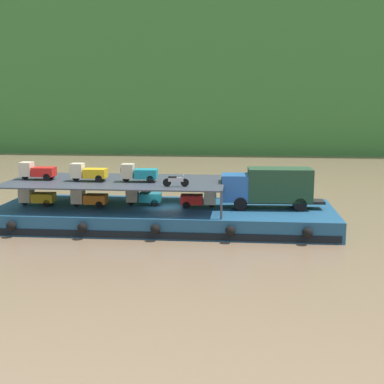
{
  "coord_description": "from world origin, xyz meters",
  "views": [
    {
      "loc": [
        5.83,
        -39.24,
        9.73
      ],
      "look_at": [
        2.13,
        0.0,
        2.7
      ],
      "focal_mm": 48.57,
      "sensor_mm": 36.0,
      "label": 1
    }
  ],
  "objects_px": {
    "mini_truck_upper_stern": "(37,171)",
    "motorcycle_upper_port": "(176,181)",
    "mini_truck_lower_mid": "(143,196)",
    "mini_truck_lower_fore": "(199,199)",
    "covered_lorry": "(269,186)",
    "cargo_barge": "(165,216)",
    "mini_truck_upper_fore": "(139,173)",
    "mini_truck_lower_aft": "(89,198)",
    "mini_truck_upper_mid": "(88,172)",
    "mini_truck_lower_stern": "(37,197)"
  },
  "relations": [
    {
      "from": "mini_truck_lower_aft",
      "to": "mini_truck_lower_mid",
      "type": "xyz_separation_m",
      "value": [
        4.08,
        1.12,
        0.0
      ]
    },
    {
      "from": "mini_truck_lower_fore",
      "to": "mini_truck_upper_mid",
      "type": "height_order",
      "value": "mini_truck_upper_mid"
    },
    {
      "from": "covered_lorry",
      "to": "motorcycle_upper_port",
      "type": "distance_m",
      "value": 7.4
    },
    {
      "from": "mini_truck_lower_stern",
      "to": "mini_truck_upper_mid",
      "type": "distance_m",
      "value": 4.7
    },
    {
      "from": "mini_truck_lower_fore",
      "to": "motorcycle_upper_port",
      "type": "xyz_separation_m",
      "value": [
        -1.52,
        -2.39,
        1.74
      ]
    },
    {
      "from": "motorcycle_upper_port",
      "to": "mini_truck_lower_aft",
      "type": "bearing_deg",
      "value": 165.7
    },
    {
      "from": "cargo_barge",
      "to": "mini_truck_upper_fore",
      "type": "xyz_separation_m",
      "value": [
        -1.95,
        -0.36,
        3.44
      ]
    },
    {
      "from": "mini_truck_lower_aft",
      "to": "motorcycle_upper_port",
      "type": "xyz_separation_m",
      "value": [
        7.04,
        -1.79,
        1.74
      ]
    },
    {
      "from": "mini_truck_lower_mid",
      "to": "mini_truck_upper_mid",
      "type": "height_order",
      "value": "mini_truck_upper_mid"
    },
    {
      "from": "cargo_barge",
      "to": "mini_truck_lower_stern",
      "type": "bearing_deg",
      "value": -177.83
    },
    {
      "from": "mini_truck_lower_mid",
      "to": "mini_truck_lower_stern",
      "type": "bearing_deg",
      "value": -173.52
    },
    {
      "from": "mini_truck_lower_fore",
      "to": "covered_lorry",
      "type": "bearing_deg",
      "value": 2.38
    },
    {
      "from": "cargo_barge",
      "to": "covered_lorry",
      "type": "distance_m",
      "value": 8.41
    },
    {
      "from": "mini_truck_upper_stern",
      "to": "mini_truck_upper_fore",
      "type": "xyz_separation_m",
      "value": [
        8.21,
        -0.36,
        0.0
      ]
    },
    {
      "from": "mini_truck_lower_stern",
      "to": "mini_truck_upper_stern",
      "type": "relative_size",
      "value": 1.01
    },
    {
      "from": "cargo_barge",
      "to": "motorcycle_upper_port",
      "type": "xyz_separation_m",
      "value": [
        1.16,
        -2.35,
        3.18
      ]
    },
    {
      "from": "mini_truck_upper_mid",
      "to": "motorcycle_upper_port",
      "type": "distance_m",
      "value": 7.3
    },
    {
      "from": "cargo_barge",
      "to": "mini_truck_lower_fore",
      "type": "height_order",
      "value": "mini_truck_lower_fore"
    },
    {
      "from": "mini_truck_lower_fore",
      "to": "mini_truck_upper_stern",
      "type": "relative_size",
      "value": 1.02
    },
    {
      "from": "mini_truck_lower_fore",
      "to": "mini_truck_upper_fore",
      "type": "bearing_deg",
      "value": -175.12
    },
    {
      "from": "mini_truck_upper_stern",
      "to": "mini_truck_upper_mid",
      "type": "xyz_separation_m",
      "value": [
        4.27,
        -0.43,
        0.0
      ]
    },
    {
      "from": "mini_truck_upper_stern",
      "to": "mini_truck_lower_fore",
      "type": "bearing_deg",
      "value": 0.15
    },
    {
      "from": "mini_truck_upper_stern",
      "to": "motorcycle_upper_port",
      "type": "xyz_separation_m",
      "value": [
        11.31,
        -2.35,
        -0.26
      ]
    },
    {
      "from": "mini_truck_lower_aft",
      "to": "mini_truck_upper_fore",
      "type": "bearing_deg",
      "value": 2.87
    },
    {
      "from": "mini_truck_lower_mid",
      "to": "mini_truck_upper_mid",
      "type": "xyz_separation_m",
      "value": [
        -4.08,
        -1.0,
        2.0
      ]
    },
    {
      "from": "mini_truck_upper_mid",
      "to": "motorcycle_upper_port",
      "type": "xyz_separation_m",
      "value": [
        7.04,
        -1.92,
        -0.26
      ]
    },
    {
      "from": "mini_truck_lower_fore",
      "to": "mini_truck_lower_mid",
      "type": "bearing_deg",
      "value": 173.27
    },
    {
      "from": "mini_truck_lower_fore",
      "to": "mini_truck_upper_stern",
      "type": "bearing_deg",
      "value": -179.85
    },
    {
      "from": "mini_truck_upper_mid",
      "to": "covered_lorry",
      "type": "bearing_deg",
      "value": 2.84
    },
    {
      "from": "covered_lorry",
      "to": "mini_truck_upper_mid",
      "type": "bearing_deg",
      "value": -177.16
    },
    {
      "from": "covered_lorry",
      "to": "mini_truck_upper_stern",
      "type": "distance_m",
      "value": 18.22
    },
    {
      "from": "mini_truck_lower_mid",
      "to": "motorcycle_upper_port",
      "type": "distance_m",
      "value": 4.5
    },
    {
      "from": "mini_truck_lower_aft",
      "to": "mini_truck_lower_mid",
      "type": "relative_size",
      "value": 0.98
    },
    {
      "from": "covered_lorry",
      "to": "mini_truck_lower_fore",
      "type": "xyz_separation_m",
      "value": [
        -5.36,
        -0.22,
        -1.0
      ]
    },
    {
      "from": "mini_truck_upper_mid",
      "to": "motorcycle_upper_port",
      "type": "relative_size",
      "value": 1.44
    },
    {
      "from": "mini_truck_lower_fore",
      "to": "mini_truck_upper_fore",
      "type": "distance_m",
      "value": 5.05
    },
    {
      "from": "cargo_barge",
      "to": "mini_truck_lower_aft",
      "type": "xyz_separation_m",
      "value": [
        -5.88,
        -0.56,
        1.44
      ]
    },
    {
      "from": "mini_truck_upper_mid",
      "to": "mini_truck_upper_fore",
      "type": "relative_size",
      "value": 0.99
    },
    {
      "from": "cargo_barge",
      "to": "motorcycle_upper_port",
      "type": "distance_m",
      "value": 4.12
    },
    {
      "from": "mini_truck_lower_aft",
      "to": "mini_truck_upper_mid",
      "type": "xyz_separation_m",
      "value": [
        -0.0,
        0.12,
        2.0
      ]
    },
    {
      "from": "covered_lorry",
      "to": "mini_truck_lower_stern",
      "type": "relative_size",
      "value": 2.83
    },
    {
      "from": "mini_truck_lower_fore",
      "to": "cargo_barge",
      "type": "bearing_deg",
      "value": -179.26
    },
    {
      "from": "mini_truck_lower_fore",
      "to": "mini_truck_upper_mid",
      "type": "bearing_deg",
      "value": -176.87
    },
    {
      "from": "mini_truck_upper_stern",
      "to": "motorcycle_upper_port",
      "type": "relative_size",
      "value": 1.45
    },
    {
      "from": "mini_truck_lower_mid",
      "to": "mini_truck_upper_stern",
      "type": "bearing_deg",
      "value": -176.15
    },
    {
      "from": "covered_lorry",
      "to": "mini_truck_upper_fore",
      "type": "relative_size",
      "value": 2.86
    },
    {
      "from": "covered_lorry",
      "to": "mini_truck_upper_mid",
      "type": "height_order",
      "value": "mini_truck_upper_mid"
    },
    {
      "from": "cargo_barge",
      "to": "mini_truck_lower_aft",
      "type": "relative_size",
      "value": 9.48
    },
    {
      "from": "covered_lorry",
      "to": "mini_truck_upper_stern",
      "type": "bearing_deg",
      "value": -179.19
    },
    {
      "from": "mini_truck_lower_aft",
      "to": "cargo_barge",
      "type": "bearing_deg",
      "value": 5.42
    }
  ]
}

